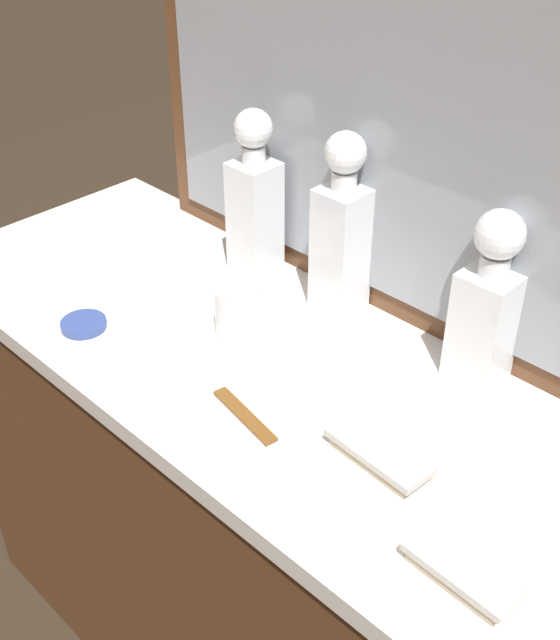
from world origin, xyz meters
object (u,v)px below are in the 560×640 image
at_px(silver_brush_far_left, 379,455).
at_px(porcelain_dish, 84,324).
at_px(crystal_tumbler_far_right, 238,314).
at_px(crystal_decanter_far_right, 486,313).
at_px(tortoiseshell_comb, 245,415).
at_px(silver_brush_left, 461,573).
at_px(crystal_decanter_center, 255,209).
at_px(crystal_decanter_rear, 341,241).

distance_m(silver_brush_far_left, porcelain_dish, 0.53).
xyz_separation_m(crystal_tumbler_far_right, porcelain_dish, (-0.19, -0.16, -0.03)).
distance_m(crystal_decanter_far_right, crystal_tumbler_far_right, 0.38).
relative_size(silver_brush_far_left, porcelain_dish, 2.03).
bearing_deg(tortoiseshell_comb, silver_brush_left, -2.86).
relative_size(crystal_decanter_center, silver_brush_left, 2.19).
xyz_separation_m(crystal_tumbler_far_right, silver_brush_left, (0.52, -0.15, -0.03)).
height_order(crystal_decanter_far_right, porcelain_dish, crystal_decanter_far_right).
height_order(crystal_decanter_far_right, crystal_tumbler_far_right, crystal_decanter_far_right).
distance_m(silver_brush_left, tortoiseshell_comb, 0.37).
relative_size(silver_brush_left, tortoiseshell_comb, 1.01).
height_order(crystal_tumbler_far_right, silver_brush_far_left, crystal_tumbler_far_right).
height_order(crystal_decanter_rear, tortoiseshell_comb, crystal_decanter_rear).
xyz_separation_m(crystal_decanter_far_right, silver_brush_far_left, (0.01, -0.25, -0.10)).
relative_size(crystal_tumbler_far_right, tortoiseshell_comb, 0.63).
bearing_deg(porcelain_dish, crystal_tumbler_far_right, 40.31).
xyz_separation_m(crystal_decanter_far_right, silver_brush_left, (0.19, -0.33, -0.10)).
xyz_separation_m(crystal_tumbler_far_right, silver_brush_far_left, (0.34, -0.07, -0.03)).
bearing_deg(crystal_decanter_far_right, crystal_decanter_rear, -178.71).
bearing_deg(silver_brush_left, crystal_tumbler_far_right, 164.20).
height_order(crystal_decanter_rear, silver_brush_far_left, crystal_decanter_rear).
bearing_deg(silver_brush_left, porcelain_dish, -178.82).
relative_size(crystal_decanter_center, crystal_decanter_far_right, 1.10).
height_order(crystal_decanter_rear, silver_brush_left, crystal_decanter_rear).
distance_m(crystal_decanter_rear, silver_brush_far_left, 0.38).
xyz_separation_m(crystal_decanter_center, crystal_decanter_far_right, (0.45, 0.02, -0.01)).
bearing_deg(crystal_decanter_far_right, silver_brush_far_left, -86.77).
bearing_deg(crystal_decanter_far_right, porcelain_dish, -146.34).
distance_m(crystal_decanter_rear, tortoiseshell_comb, 0.34).
xyz_separation_m(crystal_decanter_rear, silver_brush_left, (0.46, -0.32, -0.11)).
relative_size(crystal_decanter_rear, silver_brush_left, 2.24).
distance_m(crystal_decanter_center, porcelain_dish, 0.34).
height_order(crystal_decanter_far_right, silver_brush_far_left, crystal_decanter_far_right).
xyz_separation_m(crystal_decanter_center, porcelain_dish, (-0.07, -0.32, -0.11)).
height_order(crystal_decanter_far_right, tortoiseshell_comb, crystal_decanter_far_right).
height_order(silver_brush_left, porcelain_dish, silver_brush_left).
xyz_separation_m(silver_brush_far_left, tortoiseshell_comb, (-0.19, -0.06, -0.01)).
xyz_separation_m(crystal_decanter_rear, silver_brush_far_left, (0.28, -0.24, -0.11)).
bearing_deg(crystal_tumbler_far_right, crystal_decanter_far_right, 29.20).
distance_m(crystal_tumbler_far_right, silver_brush_left, 0.54).
distance_m(crystal_decanter_center, silver_brush_far_left, 0.52).
xyz_separation_m(porcelain_dish, tortoiseshell_comb, (0.34, 0.03, -0.00)).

